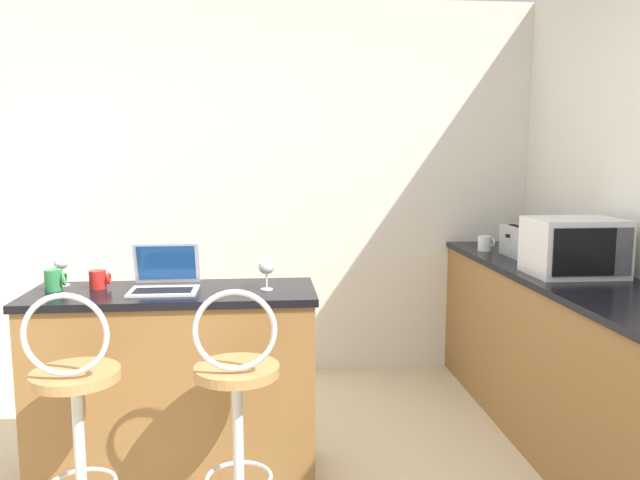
# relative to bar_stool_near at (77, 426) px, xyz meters

# --- Properties ---
(wall_back) EXTENTS (12.00, 0.06, 2.60)m
(wall_back) POSITION_rel_bar_stool_near_xyz_m (0.72, 1.99, 0.80)
(wall_back) COLOR silver
(wall_back) RESTS_ON ground_plane
(breakfast_bar) EXTENTS (1.32, 0.50, 0.93)m
(breakfast_bar) POSITION_rel_bar_stool_near_xyz_m (0.31, 0.50, -0.04)
(breakfast_bar) COLOR olive
(breakfast_bar) RESTS_ON ground_plane
(counter_right) EXTENTS (0.60, 2.83, 0.93)m
(counter_right) POSITION_rel_bar_stool_near_xyz_m (2.35, 0.56, -0.04)
(counter_right) COLOR olive
(counter_right) RESTS_ON ground_plane
(bar_stool_near) EXTENTS (0.40, 0.40, 1.05)m
(bar_stool_near) POSITION_rel_bar_stool_near_xyz_m (0.00, 0.00, 0.00)
(bar_stool_near) COLOR silver
(bar_stool_near) RESTS_ON ground_plane
(bar_stool_far) EXTENTS (0.40, 0.40, 1.05)m
(bar_stool_far) POSITION_rel_bar_stool_near_xyz_m (0.62, 0.00, 0.00)
(bar_stool_far) COLOR silver
(bar_stool_far) RESTS_ON ground_plane
(laptop) EXTENTS (0.31, 0.26, 0.21)m
(laptop) POSITION_rel_bar_stool_near_xyz_m (0.28, 0.52, 0.48)
(laptop) COLOR silver
(laptop) RESTS_ON breakfast_bar
(microwave) EXTENTS (0.46, 0.36, 0.30)m
(microwave) POSITION_rel_bar_stool_near_xyz_m (2.35, 0.69, 0.58)
(microwave) COLOR silver
(microwave) RESTS_ON counter_right
(toaster) EXTENTS (0.21, 0.32, 0.19)m
(toaster) POSITION_rel_bar_stool_near_xyz_m (2.33, 1.28, 0.52)
(toaster) COLOR #9EA3A8
(toaster) RESTS_ON counter_right
(mug_green) EXTENTS (0.10, 0.08, 0.10)m
(mug_green) POSITION_rel_bar_stool_near_xyz_m (-0.24, 0.55, 0.47)
(mug_green) COLOR #338447
(mug_green) RESTS_ON breakfast_bar
(mug_red) EXTENTS (0.10, 0.08, 0.09)m
(mug_red) POSITION_rel_bar_stool_near_xyz_m (-0.04, 0.58, 0.47)
(mug_red) COLOR red
(mug_red) RESTS_ON breakfast_bar
(mug_white) EXTENTS (0.10, 0.08, 0.10)m
(mug_white) POSITION_rel_bar_stool_near_xyz_m (2.18, 1.53, 0.47)
(mug_white) COLOR white
(mug_white) RESTS_ON counter_right
(wine_glass_short) EXTENTS (0.07, 0.07, 0.15)m
(wine_glass_short) POSITION_rel_bar_stool_near_xyz_m (-0.23, 0.66, 0.53)
(wine_glass_short) COLOR silver
(wine_glass_short) RESTS_ON breakfast_bar
(wine_glass_tall) EXTENTS (0.08, 0.08, 0.15)m
(wine_glass_tall) POSITION_rel_bar_stool_near_xyz_m (0.75, 0.48, 0.53)
(wine_glass_tall) COLOR silver
(wine_glass_tall) RESTS_ON breakfast_bar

